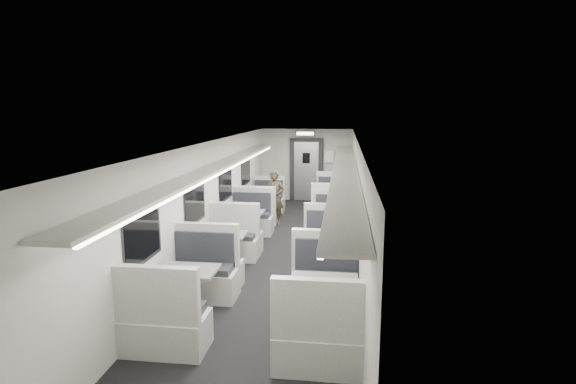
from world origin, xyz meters
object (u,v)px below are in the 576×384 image
(booth_left_d, at_px, (186,294))
(booth_right_b, at_px, (332,227))
(booth_left_a, at_px, (264,205))
(booth_right_c, at_px, (329,257))
(passenger, at_px, (275,198))
(vestibule_door, at_px, (306,170))
(booth_left_b, at_px, (245,227))
(booth_right_d, at_px, (323,306))
(exit_sign, at_px, (305,133))
(booth_left_c, at_px, (223,252))
(booth_right_a, at_px, (334,206))

(booth_left_d, xyz_separation_m, booth_right_b, (2.00, 4.23, -0.04))
(booth_right_b, bearing_deg, booth_left_a, 132.43)
(booth_right_c, relative_size, passenger, 1.52)
(vestibule_door, bearing_deg, booth_left_b, -101.30)
(booth_right_d, xyz_separation_m, exit_sign, (-1.00, 8.57, 1.88))
(booth_left_a, relative_size, passenger, 1.36)
(booth_left_c, xyz_separation_m, booth_right_b, (2.00, 2.21, -0.02))
(booth_right_b, relative_size, exit_sign, 3.25)
(booth_left_c, distance_m, booth_right_b, 2.98)
(booth_left_d, distance_m, booth_right_a, 6.56)
(vestibule_door, relative_size, exit_sign, 3.39)
(booth_left_c, bearing_deg, booth_right_a, 64.64)
(booth_right_b, relative_size, booth_right_d, 0.90)
(passenger, relative_size, vestibule_door, 0.69)
(booth_left_d, distance_m, booth_right_b, 4.68)
(booth_left_c, xyz_separation_m, booth_right_d, (2.00, -2.18, 0.02))
(booth_left_c, xyz_separation_m, exit_sign, (1.00, 6.39, 1.90))
(booth_left_b, xyz_separation_m, booth_right_d, (2.00, -4.05, 0.02))
(booth_right_a, bearing_deg, booth_left_b, -130.41)
(booth_left_b, height_order, booth_left_c, booth_left_b)
(booth_left_d, relative_size, vestibule_door, 1.07)
(booth_left_b, distance_m, passenger, 1.86)
(booth_left_b, xyz_separation_m, passenger, (0.43, 1.78, 0.34))
(booth_left_c, distance_m, exit_sign, 6.74)
(booth_right_b, bearing_deg, booth_left_b, -170.37)
(booth_right_d, bearing_deg, booth_right_c, 90.00)
(booth_left_a, height_order, vestibule_door, vestibule_door)
(booth_right_b, height_order, passenger, passenger)
(booth_left_b, xyz_separation_m, booth_left_d, (0.00, -3.89, 0.02))
(booth_left_c, relative_size, booth_left_d, 0.95)
(booth_left_c, xyz_separation_m, booth_left_d, (0.00, -2.03, 0.02))
(booth_left_c, xyz_separation_m, vestibule_door, (1.00, 6.87, 0.66))
(booth_right_c, xyz_separation_m, exit_sign, (-1.00, 6.48, 1.89))
(booth_left_d, distance_m, booth_right_c, 2.78)
(booth_left_b, xyz_separation_m, vestibule_door, (1.00, 5.00, 0.66))
(booth_left_b, height_order, exit_sign, exit_sign)
(booth_left_b, distance_m, booth_left_d, 3.89)
(booth_left_a, height_order, booth_left_c, booth_left_c)
(exit_sign, bearing_deg, booth_left_d, -96.78)
(booth_left_b, xyz_separation_m, exit_sign, (1.00, 4.52, 1.90))
(booth_left_b, height_order, passenger, passenger)
(booth_left_c, distance_m, booth_right_d, 2.96)
(booth_right_c, bearing_deg, vestibule_door, 98.16)
(booth_right_a, bearing_deg, passenger, -160.07)
(booth_left_c, height_order, booth_right_c, booth_right_c)
(booth_left_c, distance_m, booth_left_d, 2.03)
(booth_right_b, distance_m, passenger, 2.16)
(booth_right_b, bearing_deg, booth_right_a, 90.00)
(booth_left_c, height_order, exit_sign, exit_sign)
(booth_left_b, bearing_deg, booth_right_b, 9.63)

